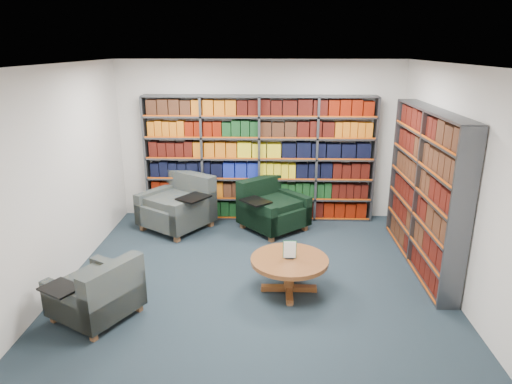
{
  "coord_description": "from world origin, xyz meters",
  "views": [
    {
      "loc": [
        0.2,
        -5.49,
        3.0
      ],
      "look_at": [
        0.0,
        0.6,
        1.05
      ],
      "focal_mm": 32.0,
      "sensor_mm": 36.0,
      "label": 1
    }
  ],
  "objects_px": {
    "chair_teal_front": "(100,295)",
    "coffee_table": "(289,265)",
    "chair_teal_left": "(180,207)",
    "chair_green_right": "(270,209)"
  },
  "relations": [
    {
      "from": "chair_teal_front",
      "to": "coffee_table",
      "type": "xyz_separation_m",
      "value": [
        2.18,
        0.68,
        0.07
      ]
    },
    {
      "from": "chair_teal_left",
      "to": "coffee_table",
      "type": "bearing_deg",
      "value": -50.18
    },
    {
      "from": "chair_teal_left",
      "to": "chair_green_right",
      "type": "distance_m",
      "value": 1.55
    },
    {
      "from": "chair_teal_left",
      "to": "chair_teal_front",
      "type": "xyz_separation_m",
      "value": [
        -0.39,
        -2.84,
        -0.07
      ]
    },
    {
      "from": "chair_teal_front",
      "to": "coffee_table",
      "type": "bearing_deg",
      "value": 17.31
    },
    {
      "from": "chair_teal_left",
      "to": "coffee_table",
      "type": "distance_m",
      "value": 2.81
    },
    {
      "from": "chair_green_right",
      "to": "chair_teal_front",
      "type": "height_order",
      "value": "chair_green_right"
    },
    {
      "from": "chair_teal_left",
      "to": "chair_green_right",
      "type": "relative_size",
      "value": 1.06
    },
    {
      "from": "chair_teal_front",
      "to": "coffee_table",
      "type": "distance_m",
      "value": 2.29
    },
    {
      "from": "chair_green_right",
      "to": "chair_teal_front",
      "type": "distance_m",
      "value": 3.43
    }
  ]
}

